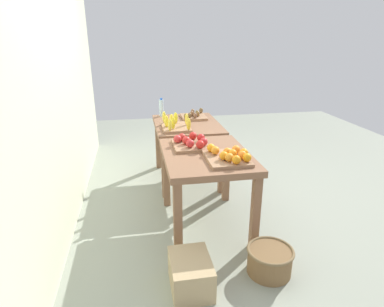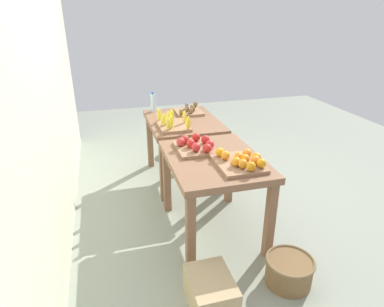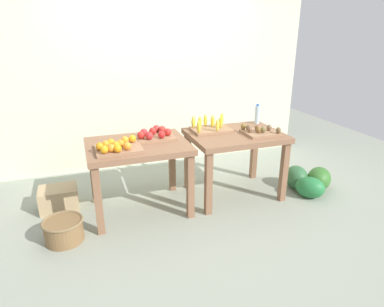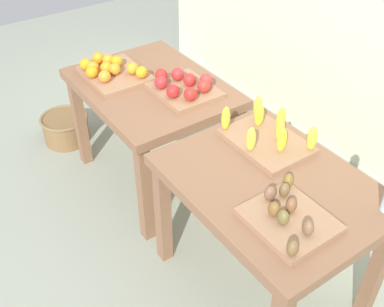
# 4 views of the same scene
# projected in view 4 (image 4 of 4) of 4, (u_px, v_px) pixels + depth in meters

# --- Properties ---
(ground_plane) EXTENTS (8.00, 8.00, 0.00)m
(ground_plane) POSITION_uv_depth(u_px,v_px,m) (201.00, 222.00, 3.02)
(ground_plane) COLOR gray
(display_table_left) EXTENTS (1.04, 0.80, 0.76)m
(display_table_left) POSITION_uv_depth(u_px,v_px,m) (152.00, 99.00, 2.98)
(display_table_left) COLOR brown
(display_table_left) RESTS_ON ground_plane
(display_table_right) EXTENTS (1.04, 0.80, 0.76)m
(display_table_right) POSITION_uv_depth(u_px,v_px,m) (270.00, 198.00, 2.26)
(display_table_right) COLOR brown
(display_table_right) RESTS_ON ground_plane
(orange_bin) EXTENTS (0.44, 0.38, 0.11)m
(orange_bin) POSITION_uv_depth(u_px,v_px,m) (112.00, 71.00, 2.96)
(orange_bin) COLOR #997050
(orange_bin) RESTS_ON display_table_left
(apple_bin) EXTENTS (0.41, 0.35, 0.11)m
(apple_bin) POSITION_uv_depth(u_px,v_px,m) (183.00, 87.00, 2.80)
(apple_bin) COLOR #997050
(apple_bin) RESTS_ON display_table_left
(banana_crate) EXTENTS (0.44, 0.32, 0.17)m
(banana_crate) POSITION_uv_depth(u_px,v_px,m) (267.00, 136.00, 2.39)
(banana_crate) COLOR #997050
(banana_crate) RESTS_ON display_table_right
(kiwi_bin) EXTENTS (0.36, 0.33, 0.10)m
(kiwi_bin) POSITION_uv_depth(u_px,v_px,m) (288.00, 216.00, 1.96)
(kiwi_bin) COLOR #997050
(kiwi_bin) RESTS_ON display_table_right
(wicker_basket) EXTENTS (0.37, 0.37, 0.22)m
(wicker_basket) POSITION_uv_depth(u_px,v_px,m) (66.00, 128.00, 3.67)
(wicker_basket) COLOR brown
(wicker_basket) RESTS_ON ground_plane
(cardboard_produce_box) EXTENTS (0.40, 0.30, 0.25)m
(cardboard_produce_box) POSITION_uv_depth(u_px,v_px,m) (134.00, 99.00, 3.99)
(cardboard_produce_box) COLOR tan
(cardboard_produce_box) RESTS_ON ground_plane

